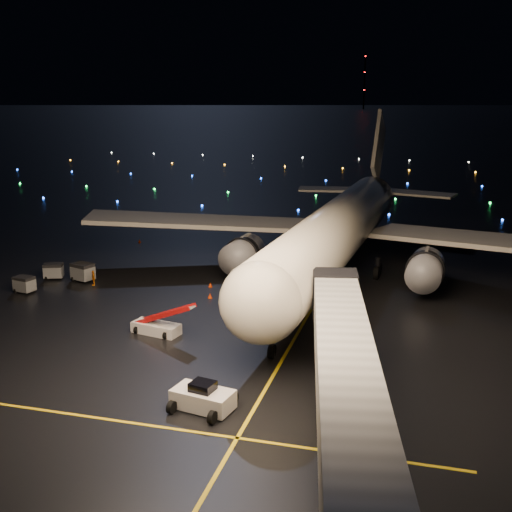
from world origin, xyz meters
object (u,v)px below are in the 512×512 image
at_px(pushback_tug, 203,396).
at_px(belt_loader, 156,317).
at_px(baggage_cart_0, 54,271).
at_px(baggage_cart_2, 24,284).
at_px(baggage_cart_1, 83,272).
at_px(airliner, 344,195).
at_px(crew_c, 93,278).

distance_m(pushback_tug, belt_loader, 13.83).
distance_m(baggage_cart_0, baggage_cart_2, 5.00).
distance_m(belt_loader, baggage_cart_1, 18.08).
distance_m(airliner, crew_c, 27.87).
relative_size(airliner, crew_c, 37.96).
distance_m(airliner, pushback_tug, 35.52).
height_order(baggage_cart_0, baggage_cart_2, baggage_cart_0).
relative_size(airliner, baggage_cart_0, 31.04).
bearing_deg(pushback_tug, airliner, 94.38).
height_order(airliner, crew_c, airliner).
bearing_deg(baggage_cart_2, baggage_cart_1, 67.38).
bearing_deg(belt_loader, baggage_cart_0, 156.20).
xyz_separation_m(belt_loader, baggage_cart_1, (-13.56, 11.95, -0.48)).
distance_m(pushback_tug, baggage_cart_2, 31.03).
bearing_deg(airliner, baggage_cart_0, -154.84).
bearing_deg(baggage_cart_0, belt_loader, -55.01).
xyz_separation_m(belt_loader, baggage_cart_2, (-17.10, 6.91, -0.62)).
height_order(airliner, baggage_cart_2, airliner).
distance_m(airliner, baggage_cart_2, 34.25).
relative_size(belt_loader, crew_c, 3.76).
bearing_deg(airliner, belt_loader, -113.53).
xyz_separation_m(pushback_tug, baggage_cart_2, (-25.20, 18.10, -0.10)).
bearing_deg(baggage_cart_1, belt_loader, -22.13).
relative_size(airliner, baggage_cart_1, 26.83).
relative_size(belt_loader, baggage_cart_0, 3.07).
relative_size(crew_c, baggage_cart_0, 0.82).
xyz_separation_m(crew_c, baggage_cart_0, (-5.29, 1.11, 0.03)).
xyz_separation_m(baggage_cart_0, baggage_cart_2, (-0.10, -5.00, -0.01)).
bearing_deg(baggage_cart_2, belt_loader, -9.58).
relative_size(crew_c, baggage_cart_1, 0.71).
bearing_deg(crew_c, baggage_cart_2, -92.79).
relative_size(belt_loader, baggage_cart_2, 3.12).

